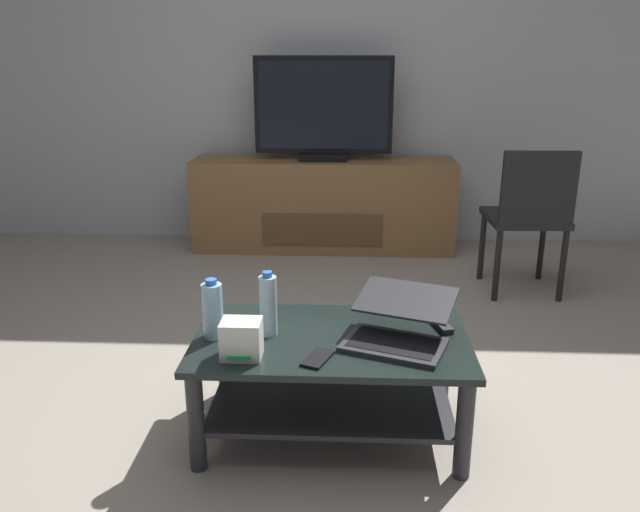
% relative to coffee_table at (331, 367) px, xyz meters
% --- Properties ---
extents(ground_plane, '(7.68, 7.68, 0.00)m').
position_rel_coffee_table_xyz_m(ground_plane, '(-0.11, 0.24, -0.27)').
color(ground_plane, '#9E9384').
extents(back_wall, '(6.40, 0.12, 2.80)m').
position_rel_coffee_table_xyz_m(back_wall, '(-0.11, 2.72, 1.13)').
color(back_wall, silver).
rests_on(back_wall, ground).
extents(coffee_table, '(1.02, 0.61, 0.40)m').
position_rel_coffee_table_xyz_m(coffee_table, '(0.00, 0.00, 0.00)').
color(coffee_table, black).
rests_on(coffee_table, ground).
extents(media_cabinet, '(1.89, 0.44, 0.66)m').
position_rel_coffee_table_xyz_m(media_cabinet, '(-0.13, 2.40, 0.06)').
color(media_cabinet, olive).
rests_on(media_cabinet, ground).
extents(television, '(0.97, 0.20, 0.72)m').
position_rel_coffee_table_xyz_m(television, '(-0.13, 2.38, 0.73)').
color(television, black).
rests_on(television, media_cabinet).
extents(dining_chair, '(0.45, 0.45, 0.89)m').
position_rel_coffee_table_xyz_m(dining_chair, '(1.11, 1.51, 0.23)').
color(dining_chair, black).
rests_on(dining_chair, ground).
extents(laptop, '(0.46, 0.47, 0.16)m').
position_rel_coffee_table_xyz_m(laptop, '(0.24, -0.02, 0.18)').
color(laptop, '#333338').
rests_on(laptop, coffee_table).
extents(router_box, '(0.14, 0.11, 0.13)m').
position_rel_coffee_table_xyz_m(router_box, '(-0.30, -0.18, 0.19)').
color(router_box, white).
rests_on(router_box, coffee_table).
extents(water_bottle_near, '(0.07, 0.07, 0.25)m').
position_rel_coffee_table_xyz_m(water_bottle_near, '(-0.23, 0.01, 0.24)').
color(water_bottle_near, silver).
rests_on(water_bottle_near, coffee_table).
extents(water_bottle_far, '(0.08, 0.08, 0.23)m').
position_rel_coffee_table_xyz_m(water_bottle_far, '(-0.43, -0.02, 0.23)').
color(water_bottle_far, '#99C6E5').
rests_on(water_bottle_far, coffee_table).
extents(cell_phone, '(0.12, 0.16, 0.01)m').
position_rel_coffee_table_xyz_m(cell_phone, '(-0.04, -0.19, 0.13)').
color(cell_phone, black).
rests_on(cell_phone, coffee_table).
extents(tv_remote, '(0.08, 0.17, 0.02)m').
position_rel_coffee_table_xyz_m(tv_remote, '(0.41, 0.11, 0.14)').
color(tv_remote, '#2D2D30').
rests_on(tv_remote, coffee_table).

